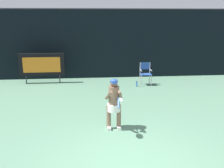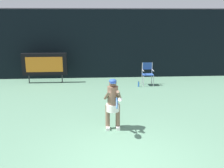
# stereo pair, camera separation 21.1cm
# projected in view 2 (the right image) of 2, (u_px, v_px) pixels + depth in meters

# --- Properties ---
(backdrop_screen) EXTENTS (18.00, 0.12, 3.66)m
(backdrop_screen) POSITION_uv_depth(u_px,v_px,m) (107.00, 44.00, 13.18)
(backdrop_screen) COLOR black
(backdrop_screen) RESTS_ON ground
(scoreboard) EXTENTS (2.20, 0.21, 1.50)m
(scoreboard) POSITION_uv_depth(u_px,v_px,m) (45.00, 64.00, 12.30)
(scoreboard) COLOR black
(scoreboard) RESTS_ON ground
(umpire_chair) EXTENTS (0.52, 0.44, 1.08)m
(umpire_chair) POSITION_uv_depth(u_px,v_px,m) (148.00, 72.00, 12.00)
(umpire_chair) COLOR #B7B7BC
(umpire_chair) RESTS_ON ground
(water_bottle) EXTENTS (0.07, 0.07, 0.27)m
(water_bottle) POSITION_uv_depth(u_px,v_px,m) (139.00, 84.00, 11.79)
(water_bottle) COLOR blue
(water_bottle) RESTS_ON ground
(tennis_player) EXTENTS (0.53, 0.60, 1.53)m
(tennis_player) POSITION_uv_depth(u_px,v_px,m) (113.00, 102.00, 7.18)
(tennis_player) COLOR white
(tennis_player) RESTS_ON ground
(tennis_racket) EXTENTS (0.03, 0.60, 0.31)m
(tennis_racket) POSITION_uv_depth(u_px,v_px,m) (117.00, 103.00, 6.62)
(tennis_racket) COLOR black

